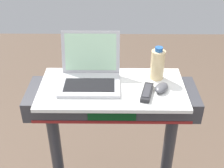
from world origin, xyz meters
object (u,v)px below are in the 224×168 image
at_px(computer_mouse, 162,88).
at_px(water_bottle, 158,64).
at_px(laptop, 90,74).
at_px(tv_remote, 147,92).

bearing_deg(computer_mouse, water_bottle, 122.79).
relative_size(laptop, computer_mouse, 3.15).
distance_m(laptop, tv_remote, 0.32).
xyz_separation_m(water_bottle, tv_remote, (-0.07, -0.16, -0.07)).
bearing_deg(tv_remote, computer_mouse, 23.03).
height_order(laptop, tv_remote, laptop).
height_order(computer_mouse, water_bottle, water_bottle).
bearing_deg(laptop, tv_remote, -26.01).
height_order(computer_mouse, tv_remote, computer_mouse).
relative_size(computer_mouse, tv_remote, 0.60).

